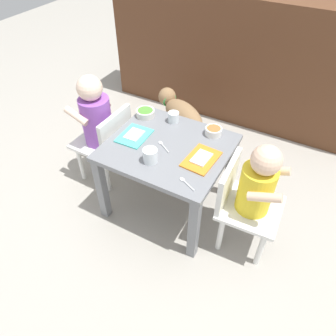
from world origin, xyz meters
The scene contains 14 objects.
ground_plane centered at (0.00, 0.00, 0.00)m, with size 7.00×7.00×0.00m, color #9E998E.
kitchen_cabinet_back centered at (0.00, 1.13, 0.44)m, with size 1.99×0.35×0.89m, color #56331E.
dining_table centered at (0.00, 0.00, 0.36)m, with size 0.60×0.54×0.43m.
seated_child_left centered at (-0.46, 0.03, 0.42)m, with size 0.29×0.29×0.68m.
seated_child_right centered at (0.46, -0.04, 0.39)m, with size 0.29×0.29×0.64m.
dog centered at (-0.22, 0.58, 0.22)m, with size 0.46×0.34×0.33m.
food_tray_left centered at (-0.19, -0.02, 0.44)m, with size 0.14×0.18×0.02m.
food_tray_right centered at (0.19, -0.02, 0.44)m, with size 0.14×0.20×0.02m.
water_cup_left centered at (-0.08, 0.20, 0.46)m, with size 0.06×0.06×0.06m.
water_cup_right centered at (-0.02, -0.14, 0.46)m, with size 0.07×0.07×0.07m.
cereal_bowl_left_side centered at (0.16, 0.20, 0.45)m, with size 0.09×0.09×0.04m.
veggie_bowl_near centered at (-0.24, 0.17, 0.45)m, with size 0.10×0.10×0.04m.
spoon_by_left_tray centered at (-0.02, -0.02, 0.44)m, with size 0.09×0.07×0.01m.
spoon_by_right_tray centered at (0.19, -0.19, 0.44)m, with size 0.09×0.06×0.01m.
Camera 1 is at (0.59, -1.08, 1.42)m, focal length 33.85 mm.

